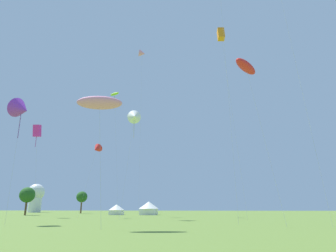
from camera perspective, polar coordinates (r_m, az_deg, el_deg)
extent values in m
cone|color=purple|center=(38.22, -26.14, 2.90)|extent=(3.11, 2.90, 2.80)
cylinder|color=#63238B|center=(37.69, -26.50, 0.00)|extent=(0.07, 0.07, 2.82)
cylinder|color=#B2B2B7|center=(35.45, -27.32, -6.11)|extent=(1.61, 2.50, 12.58)
ellipsoid|color=red|center=(33.52, 14.62, 10.89)|extent=(3.52, 4.42, 1.53)
cylinder|color=#B2B2B7|center=(30.31, 17.89, -2.31)|extent=(2.22, 1.60, 16.18)
cone|color=white|center=(48.01, -6.43, 1.79)|extent=(2.73, 2.79, 2.52)
cylinder|color=#A4A4A4|center=(47.46, -6.51, -0.52)|extent=(0.07, 0.07, 2.86)
cylinder|color=#B2B2B7|center=(45.53, -7.77, -7.37)|extent=(1.25, 1.98, 15.72)
cube|color=#E02DA3|center=(63.34, -23.69, -0.83)|extent=(1.23, 1.62, 2.48)
cylinder|color=#9D2072|center=(62.93, -23.87, -2.53)|extent=(0.08, 0.08, 2.58)
cylinder|color=#B2B2B7|center=(61.11, -23.89, -8.03)|extent=(2.01, 0.89, 16.13)
cone|color=red|center=(55.37, -13.45, -4.26)|extent=(2.01, 2.25, 1.96)
cylinder|color=#B2B2B7|center=(54.51, -15.15, -10.31)|extent=(2.25, 1.03, 11.90)
cylinder|color=#B2B2B7|center=(37.82, 11.07, 10.46)|extent=(0.62, 1.57, 35.84)
cylinder|color=#B2B2B7|center=(33.19, 23.61, 8.85)|extent=(2.05, 1.43, 29.04)
cone|color=pink|center=(73.65, -4.95, 13.63)|extent=(1.94, 1.93, 1.89)
cylinder|color=#B2B2B7|center=(66.39, -5.29, -0.46)|extent=(0.20, 0.54, 37.27)
ellipsoid|color=#99DB2D|center=(68.11, -10.14, 6.04)|extent=(2.73, 2.17, 0.92)
cylinder|color=olive|center=(67.55, -10.21, 4.76)|extent=(0.06, 0.06, 2.24)
cylinder|color=#B2B2B7|center=(63.96, -9.84, -4.81)|extent=(2.17, 0.59, 26.21)
ellipsoid|color=pink|center=(27.49, -12.92, 4.34)|extent=(4.28, 2.41, 1.49)
cylinder|color=#B2B2B7|center=(25.74, -12.79, -6.66)|extent=(1.05, 0.67, 10.72)
cube|color=orange|center=(53.03, 10.05, 16.84)|extent=(1.24, 1.67, 2.33)
cylinder|color=#B2B2B7|center=(45.81, 12.26, 1.76)|extent=(2.07, 2.47, 29.69)
cube|color=white|center=(77.70, -9.81, -15.94)|extent=(3.07, 3.07, 1.15)
cone|color=white|center=(77.69, -9.77, -15.02)|extent=(3.84, 3.84, 1.34)
cube|color=white|center=(75.82, -3.71, -16.02)|extent=(3.91, 3.91, 1.46)
cone|color=white|center=(75.82, -3.68, -14.82)|extent=(4.88, 4.88, 1.71)
cylinder|color=white|center=(130.07, -24.07, -13.49)|extent=(4.80, 4.80, 6.00)
sphere|color=white|center=(130.20, -23.85, -11.48)|extent=(6.40, 6.40, 6.40)
cylinder|color=brown|center=(80.39, -25.49, -13.89)|extent=(0.44, 0.44, 3.40)
sphere|color=#23561E|center=(80.45, -25.24, -11.79)|extent=(3.59, 3.59, 3.59)
cylinder|color=brown|center=(100.84, -16.24, -14.62)|extent=(0.44, 0.44, 3.86)
sphere|color=#23561E|center=(100.90, -16.10, -12.85)|extent=(3.43, 3.43, 3.43)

